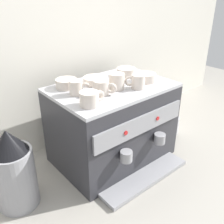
{
  "coord_description": "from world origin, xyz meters",
  "views": [
    {
      "loc": [
        -0.77,
        -0.91,
        0.87
      ],
      "look_at": [
        0.0,
        0.0,
        0.28
      ],
      "focal_mm": 41.42,
      "sensor_mm": 36.0,
      "label": 1
    }
  ],
  "objects": [
    {
      "name": "coffee_grinder",
      "position": [
        -0.53,
        -0.0,
        0.18
      ],
      "size": [
        0.18,
        0.18,
        0.37
      ],
      "color": "#939399",
      "rests_on": "ground_plane"
    },
    {
      "name": "ceramic_cup_0",
      "position": [
        -0.01,
        -0.04,
        0.46
      ],
      "size": [
        0.08,
        0.11,
        0.08
      ],
      "color": "beige",
      "rests_on": "espresso_machine"
    },
    {
      "name": "ceramic_bowl_2",
      "position": [
        0.17,
        0.08,
        0.44
      ],
      "size": [
        0.1,
        0.1,
        0.04
      ],
      "color": "beige",
      "rests_on": "espresso_machine"
    },
    {
      "name": "ceramic_bowl_3",
      "position": [
        -0.18,
        0.12,
        0.44
      ],
      "size": [
        0.1,
        0.1,
        0.04
      ],
      "color": "beige",
      "rests_on": "espresso_machine"
    },
    {
      "name": "tiled_backsplash_wall",
      "position": [
        0.0,
        0.33,
        0.6
      ],
      "size": [
        2.8,
        0.03,
        1.19
      ],
      "primitive_type": "cube",
      "color": "silver",
      "rests_on": "ground_plane"
    },
    {
      "name": "ceramic_bowl_1",
      "position": [
        0.18,
        -0.06,
        0.44
      ],
      "size": [
        0.1,
        0.1,
        0.04
      ],
      "color": "beige",
      "rests_on": "espresso_machine"
    },
    {
      "name": "ceramic_cup_3",
      "position": [
        -0.19,
        0.02,
        0.45
      ],
      "size": [
        0.08,
        0.08,
        0.07
      ],
      "color": "beige",
      "rests_on": "espresso_machine"
    },
    {
      "name": "espresso_machine",
      "position": [
        0.0,
        -0.0,
        0.21
      ],
      "size": [
        0.6,
        0.52,
        0.42
      ],
      "color": "#2D2D33",
      "rests_on": "ground_plane"
    },
    {
      "name": "ceramic_cup_4",
      "position": [
        -0.1,
        -0.05,
        0.45
      ],
      "size": [
        0.08,
        0.09,
        0.07
      ],
      "color": "beige",
      "rests_on": "espresso_machine"
    },
    {
      "name": "ceramic_cup_1",
      "position": [
        -0.21,
        -0.11,
        0.45
      ],
      "size": [
        0.11,
        0.08,
        0.06
      ],
      "color": "beige",
      "rests_on": "espresso_machine"
    },
    {
      "name": "ground_plane",
      "position": [
        0.0,
        0.0,
        0.0
      ],
      "size": [
        4.0,
        4.0,
        0.0
      ],
      "primitive_type": "plane",
      "color": "#9E998E"
    },
    {
      "name": "ceramic_cup_2",
      "position": [
        0.07,
        -0.1,
        0.45
      ],
      "size": [
        0.08,
        0.09,
        0.07
      ],
      "color": "beige",
      "rests_on": "espresso_machine"
    },
    {
      "name": "ceramic_bowl_0",
      "position": [
        -0.04,
        0.08,
        0.44
      ],
      "size": [
        0.12,
        0.12,
        0.03
      ],
      "color": "beige",
      "rests_on": "espresso_machine"
    },
    {
      "name": "milk_pitcher",
      "position": [
        0.46,
        -0.04,
        0.06
      ],
      "size": [
        0.11,
        0.11,
        0.11
      ],
      "primitive_type": "cylinder",
      "color": "#B7B7BC",
      "rests_on": "ground_plane"
    }
  ]
}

